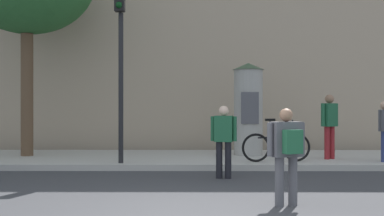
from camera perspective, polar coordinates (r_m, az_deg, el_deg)
name	(u,v)px	position (r m, az deg, el deg)	size (l,w,h in m)	color
sidewalk_curb	(191,159)	(13.37, -0.15, -6.15)	(36.00, 4.00, 0.15)	#B2ADA3
building_backdrop	(192,24)	(18.58, -0.02, 10.08)	(36.00, 5.00, 9.52)	tan
traffic_light	(120,41)	(11.79, -8.64, 7.93)	(0.24, 0.45, 4.45)	black
poster_column	(248,108)	(13.83, 6.79, -0.02)	(0.92, 0.92, 2.67)	#9E9B93
pedestrian_near_pole	(287,148)	(7.44, 11.36, -4.74)	(0.62, 0.48, 1.50)	#4C4C51
pedestrian_tallest	(224,137)	(10.16, 3.83, -3.46)	(0.55, 0.31, 1.56)	black
pedestrian_in_light_jacket	(384,127)	(12.94, 22.16, -2.08)	(0.42, 0.56, 1.53)	navy
pedestrian_in_red_top	(329,121)	(13.10, 16.23, -1.54)	(0.49, 0.43, 1.72)	maroon
bicycle_leaning	(276,146)	(12.15, 10.11, -4.57)	(1.77, 0.25, 1.09)	black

